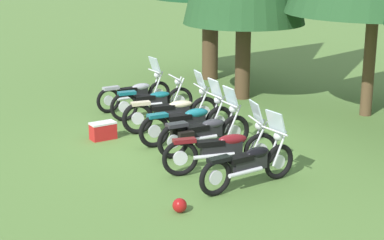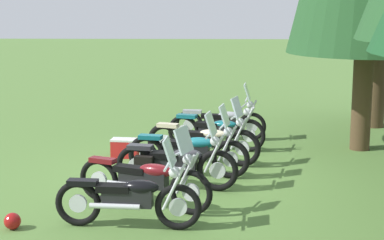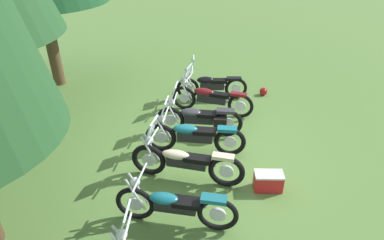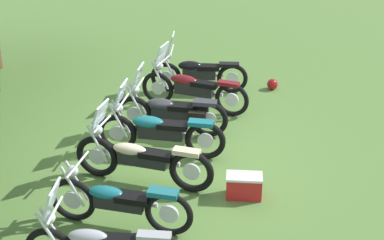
{
  "view_description": "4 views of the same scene",
  "coord_description": "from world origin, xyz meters",
  "px_view_note": "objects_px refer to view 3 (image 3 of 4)",
  "views": [
    {
      "loc": [
        10.82,
        -8.3,
        4.44
      ],
      "look_at": [
        0.72,
        -0.29,
        0.73
      ],
      "focal_mm": 59.72,
      "sensor_mm": 36.0,
      "label": 1
    },
    {
      "loc": [
        11.68,
        0.52,
        3.31
      ],
      "look_at": [
        -0.86,
        0.14,
        0.89
      ],
      "focal_mm": 59.57,
      "sensor_mm": 36.0,
      "label": 2
    },
    {
      "loc": [
        -6.32,
        0.7,
        4.7
      ],
      "look_at": [
        0.35,
        0.14,
        0.74
      ],
      "focal_mm": 31.11,
      "sensor_mm": 36.0,
      "label": 3
    },
    {
      "loc": [
        -9.15,
        -0.29,
        5.36
      ],
      "look_at": [
        0.23,
        -0.47,
        0.62
      ],
      "focal_mm": 54.64,
      "sensor_mm": 36.0,
      "label": 4
    }
  ],
  "objects_px": {
    "motorcycle_3": "(194,135)",
    "picnic_cooler": "(268,181)",
    "motorcycle_2": "(185,161)",
    "motorcycle_5": "(210,98)",
    "motorcycle_1": "(175,205)",
    "motorcycle_4": "(200,118)",
    "dropped_helmet": "(263,91)",
    "motorcycle_6": "(211,85)"
  },
  "relations": [
    {
      "from": "motorcycle_3",
      "to": "picnic_cooler",
      "type": "distance_m",
      "value": 1.99
    },
    {
      "from": "motorcycle_3",
      "to": "picnic_cooler",
      "type": "relative_size",
      "value": 3.85
    },
    {
      "from": "motorcycle_2",
      "to": "motorcycle_5",
      "type": "xyz_separation_m",
      "value": [
        2.84,
        -0.9,
        0.01
      ]
    },
    {
      "from": "motorcycle_1",
      "to": "motorcycle_4",
      "type": "distance_m",
      "value": 3.04
    },
    {
      "from": "motorcycle_1",
      "to": "motorcycle_5",
      "type": "distance_m",
      "value": 4.19
    },
    {
      "from": "motorcycle_1",
      "to": "picnic_cooler",
      "type": "bearing_deg",
      "value": -143.52
    },
    {
      "from": "motorcycle_4",
      "to": "motorcycle_5",
      "type": "bearing_deg",
      "value": -99.56
    },
    {
      "from": "motorcycle_1",
      "to": "dropped_helmet",
      "type": "distance_m",
      "value": 5.87
    },
    {
      "from": "picnic_cooler",
      "to": "motorcycle_2",
      "type": "bearing_deg",
      "value": 75.45
    },
    {
      "from": "dropped_helmet",
      "to": "picnic_cooler",
      "type": "bearing_deg",
      "value": 165.9
    },
    {
      "from": "motorcycle_4",
      "to": "dropped_helmet",
      "type": "relative_size",
      "value": 8.89
    },
    {
      "from": "motorcycle_1",
      "to": "motorcycle_4",
      "type": "bearing_deg",
      "value": -89.44
    },
    {
      "from": "motorcycle_3",
      "to": "motorcycle_4",
      "type": "distance_m",
      "value": 0.83
    },
    {
      "from": "motorcycle_3",
      "to": "motorcycle_6",
      "type": "relative_size",
      "value": 1.07
    },
    {
      "from": "motorcycle_2",
      "to": "motorcycle_4",
      "type": "xyz_separation_m",
      "value": [
        1.75,
        -0.49,
        0.0
      ]
    },
    {
      "from": "motorcycle_3",
      "to": "dropped_helmet",
      "type": "relative_size",
      "value": 9.46
    },
    {
      "from": "motorcycle_3",
      "to": "motorcycle_6",
      "type": "bearing_deg",
      "value": -94.16
    },
    {
      "from": "motorcycle_3",
      "to": "motorcycle_2",
      "type": "bearing_deg",
      "value": 86.08
    },
    {
      "from": "motorcycle_6",
      "to": "motorcycle_1",
      "type": "bearing_deg",
      "value": 79.91
    },
    {
      "from": "motorcycle_2",
      "to": "motorcycle_4",
      "type": "relative_size",
      "value": 1.07
    },
    {
      "from": "motorcycle_6",
      "to": "picnic_cooler",
      "type": "bearing_deg",
      "value": 103.17
    },
    {
      "from": "motorcycle_1",
      "to": "picnic_cooler",
      "type": "height_order",
      "value": "motorcycle_1"
    },
    {
      "from": "motorcycle_1",
      "to": "motorcycle_6",
      "type": "distance_m",
      "value": 5.1
    },
    {
      "from": "motorcycle_5",
      "to": "motorcycle_3",
      "type": "bearing_deg",
      "value": 93.57
    },
    {
      "from": "motorcycle_2",
      "to": "picnic_cooler",
      "type": "xyz_separation_m",
      "value": [
        -0.43,
        -1.66,
        -0.28
      ]
    },
    {
      "from": "motorcycle_2",
      "to": "dropped_helmet",
      "type": "bearing_deg",
      "value": -107.49
    },
    {
      "from": "motorcycle_1",
      "to": "motorcycle_3",
      "type": "distance_m",
      "value": 2.2
    },
    {
      "from": "picnic_cooler",
      "to": "dropped_helmet",
      "type": "distance_m",
      "value": 4.41
    },
    {
      "from": "motorcycle_2",
      "to": "dropped_helmet",
      "type": "distance_m",
      "value": 4.73
    },
    {
      "from": "motorcycle_1",
      "to": "motorcycle_5",
      "type": "height_order",
      "value": "motorcycle_5"
    },
    {
      "from": "motorcycle_1",
      "to": "motorcycle_5",
      "type": "xyz_separation_m",
      "value": [
        4.03,
        -1.16,
        0.03
      ]
    },
    {
      "from": "motorcycle_4",
      "to": "picnic_cooler",
      "type": "bearing_deg",
      "value": 129.04
    },
    {
      "from": "motorcycle_5",
      "to": "motorcycle_4",
      "type": "bearing_deg",
      "value": 91.79
    },
    {
      "from": "motorcycle_5",
      "to": "picnic_cooler",
      "type": "relative_size",
      "value": 3.7
    },
    {
      "from": "motorcycle_1",
      "to": "motorcycle_6",
      "type": "relative_size",
      "value": 1.0
    },
    {
      "from": "motorcycle_4",
      "to": "motorcycle_6",
      "type": "xyz_separation_m",
      "value": [
        1.99,
        -0.54,
        -0.01
      ]
    },
    {
      "from": "motorcycle_1",
      "to": "motorcycle_3",
      "type": "height_order",
      "value": "motorcycle_3"
    },
    {
      "from": "dropped_helmet",
      "to": "motorcycle_2",
      "type": "bearing_deg",
      "value": 144.57
    },
    {
      "from": "picnic_cooler",
      "to": "motorcycle_5",
      "type": "bearing_deg",
      "value": 13.18
    },
    {
      "from": "motorcycle_3",
      "to": "dropped_helmet",
      "type": "bearing_deg",
      "value": -119.21
    },
    {
      "from": "motorcycle_2",
      "to": "motorcycle_3",
      "type": "xyz_separation_m",
      "value": [
        0.95,
        -0.26,
        0.01
      ]
    },
    {
      "from": "motorcycle_3",
      "to": "motorcycle_4",
      "type": "bearing_deg",
      "value": -94.81
    }
  ]
}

